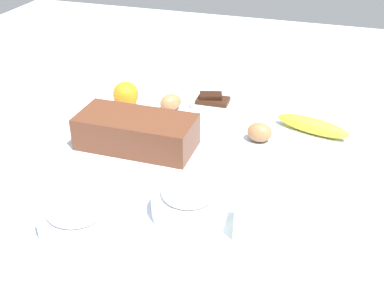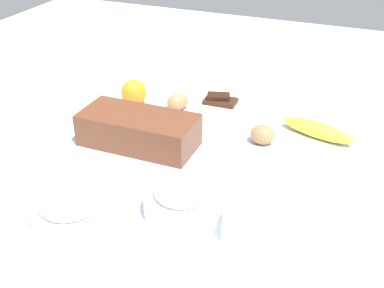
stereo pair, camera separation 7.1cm
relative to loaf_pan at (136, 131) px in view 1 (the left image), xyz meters
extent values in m
cube|color=silver|center=(-0.14, 0.01, -0.05)|extent=(2.40, 2.40, 0.02)
cube|color=brown|center=(0.00, 0.00, 0.00)|extent=(0.28, 0.13, 0.08)
cube|color=black|center=(0.00, 0.00, 0.00)|extent=(0.27, 0.12, 0.07)
cylinder|color=white|center=(-0.20, 0.21, -0.02)|extent=(0.15, 0.15, 0.04)
torus|color=white|center=(-0.20, 0.21, 0.00)|extent=(0.15, 0.15, 0.01)
ellipsoid|color=white|center=(-0.20, 0.21, 0.01)|extent=(0.11, 0.11, 0.04)
cylinder|color=white|center=(-0.02, 0.31, -0.02)|extent=(0.15, 0.15, 0.04)
torus|color=white|center=(-0.02, 0.31, -0.01)|extent=(0.15, 0.15, 0.01)
ellipsoid|color=white|center=(-0.02, 0.31, 0.00)|extent=(0.11, 0.11, 0.04)
ellipsoid|color=yellow|center=(-0.40, -0.20, -0.02)|extent=(0.19, 0.09, 0.04)
sphere|color=orange|center=(0.12, -0.20, -0.01)|extent=(0.07, 0.07, 0.07)
cube|color=#F4EDB2|center=(-0.35, 0.23, -0.01)|extent=(0.09, 0.07, 0.06)
ellipsoid|color=#A87144|center=(-0.28, -0.12, -0.02)|extent=(0.06, 0.05, 0.05)
ellipsoid|color=#AF7647|center=(-0.01, -0.21, -0.02)|extent=(0.07, 0.08, 0.05)
cylinder|color=white|center=(-0.11, -0.28, -0.04)|extent=(0.13, 0.13, 0.01)
cube|color=#381E11|center=(-0.11, -0.28, -0.03)|extent=(0.09, 0.06, 0.01)
cube|color=black|center=(-0.10, -0.28, -0.01)|extent=(0.07, 0.05, 0.01)
camera|label=1|loc=(-0.44, 0.93, 0.56)|focal=45.68mm
camera|label=2|loc=(-0.51, 0.91, 0.56)|focal=45.68mm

